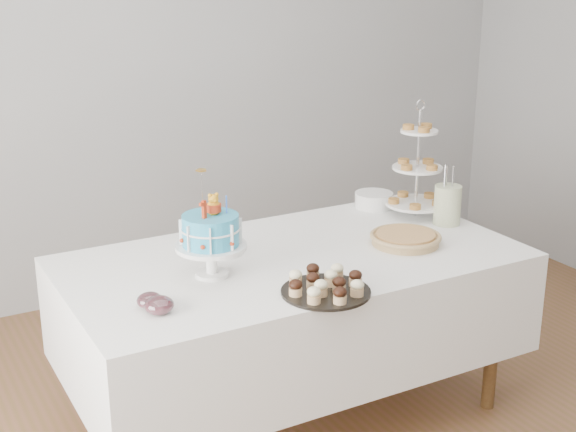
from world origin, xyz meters
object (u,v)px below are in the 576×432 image
plate_stack (374,200)px  pastry_plate (219,249)px  tiered_stand (417,168)px  jam_bowl_a (159,305)px  birthday_cake (211,248)px  table (293,305)px  jam_bowl_b (150,300)px  pie (405,238)px  utensil_pitcher (447,203)px  cupcake_tray (326,284)px

plate_stack → pastry_plate: 0.97m
tiered_stand → jam_bowl_a: (-1.48, -0.45, -0.21)m
birthday_cake → tiered_stand: size_ratio=0.76×
table → pastry_plate: 0.40m
plate_stack → birthday_cake: bearing=-157.9°
pastry_plate → jam_bowl_b: 0.60m
plate_stack → table: bearing=-149.9°
tiered_stand → jam_bowl_b: size_ratio=6.02×
tiered_stand → pastry_plate: size_ratio=2.56×
jam_bowl_a → table: bearing=20.9°
birthday_cake → plate_stack: birthday_cake is taller
pie → utensil_pitcher: bearing=21.1°
utensil_pitcher → tiered_stand: bearing=111.1°
jam_bowl_b → utensil_pitcher: bearing=8.0°
cupcake_tray → pastry_plate: size_ratio=1.53×
pie → jam_bowl_a: (-1.19, -0.15, 0.00)m
table → plate_stack: 0.84m
cupcake_tray → utensil_pitcher: bearing=24.3°
jam_bowl_b → jam_bowl_a: bearing=-78.8°
plate_stack → pastry_plate: size_ratio=0.86×
plate_stack → utensil_pitcher: bearing=-68.6°
pie → jam_bowl_b: bearing=-175.9°
tiered_stand → plate_stack: bearing=114.0°
pie → utensil_pitcher: utensil_pitcher is taller
pie → jam_bowl_b: size_ratio=3.32×
jam_bowl_a → plate_stack: bearing=25.6°
tiered_stand → utensil_pitcher: bearing=-72.0°
birthday_cake → utensil_pitcher: (1.23, 0.06, -0.02)m
cupcake_tray → jam_bowl_b: bearing=162.2°
cupcake_tray → pastry_plate: bearing=106.2°
table → jam_bowl_a: size_ratio=18.01×
cupcake_tray → jam_bowl_b: (-0.62, 0.20, -0.01)m
birthday_cake → tiered_stand: bearing=-9.9°
table → jam_bowl_b: size_ratio=20.31×
birthday_cake → jam_bowl_b: bearing=-173.5°
birthday_cake → plate_stack: size_ratio=2.26×
plate_stack → jam_bowl_b: plate_stack is taller
utensil_pitcher → jam_bowl_b: bearing=-168.9°
pie → jam_bowl_a: size_ratio=2.94×
cupcake_tray → pie: cupcake_tray is taller
pastry_plate → table: bearing=-37.2°
birthday_cake → cupcake_tray: (0.31, -0.36, -0.08)m
jam_bowl_b → birthday_cake: bearing=27.2°
cupcake_tray → utensil_pitcher: (0.92, 0.42, 0.06)m
pastry_plate → jam_bowl_a: size_ratio=2.08×
cupcake_tray → plate_stack: cupcake_tray is taller
cupcake_tray → utensil_pitcher: size_ratio=1.20×
pie → jam_bowl_b: (-1.21, -0.09, -0.00)m
plate_stack → utensil_pitcher: 0.42m
cupcake_tray → jam_bowl_b: 0.65m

